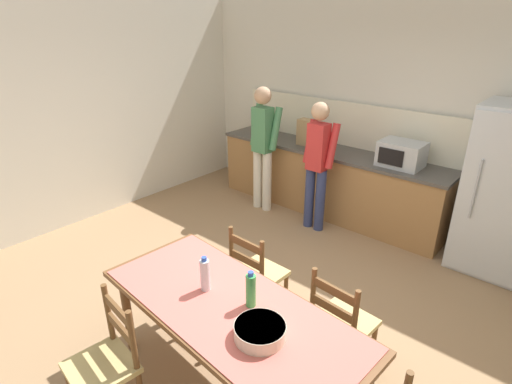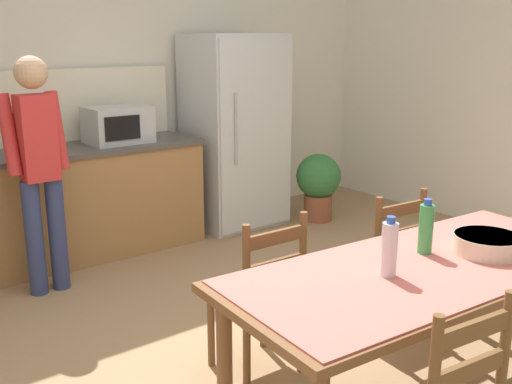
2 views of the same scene
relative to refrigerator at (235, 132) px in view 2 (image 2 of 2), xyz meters
The scene contains 12 objects.
ground_plane 2.72m from the refrigerator, 121.37° to the right, with size 8.32×8.32×0.00m, color #9E7A56.
wall_back 1.52m from the refrigerator, 160.55° to the left, with size 6.52×0.12×2.90m, color silver.
refrigerator is the anchor object (origin of this frame).
microwave 1.19m from the refrigerator, behind, with size 0.50×0.39×0.30m.
dining_table 3.22m from the refrigerator, 109.66° to the right, with size 2.05×0.98×0.76m.
bottle_near_centre 3.29m from the refrigerator, 113.86° to the right, with size 0.07×0.07×0.27m.
bottle_off_centre 3.08m from the refrigerator, 108.40° to the right, with size 0.07×0.07×0.27m.
serving_bowl 3.20m from the refrigerator, 103.29° to the right, with size 0.32×0.32×0.09m.
chair_side_far_left 2.76m from the refrigerator, 122.96° to the right, with size 0.43×0.41×0.91m.
chair_side_far_right 2.46m from the refrigerator, 103.96° to the right, with size 0.45×0.43×0.91m.
person_at_counter 2.07m from the refrigerator, 166.05° to the right, with size 0.42×0.29×1.66m.
potted_plant 0.97m from the refrigerator, 31.56° to the right, with size 0.44×0.44×0.67m.
Camera 2 is at (-1.95, -2.40, 1.78)m, focal length 42.00 mm.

